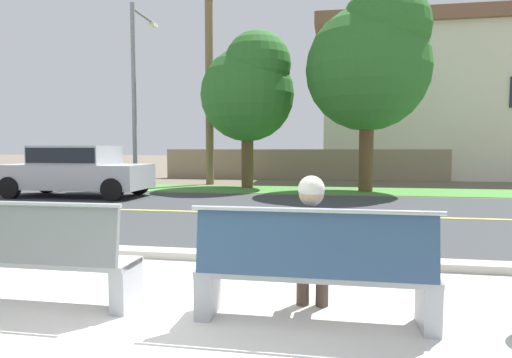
{
  "coord_description": "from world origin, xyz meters",
  "views": [
    {
      "loc": [
        1.46,
        -3.2,
        1.49
      ],
      "look_at": [
        0.29,
        3.48,
        1.0
      ],
      "focal_mm": 30.91,
      "sensor_mm": 36.0,
      "label": 1
    }
  ],
  "objects_px": {
    "bench_left": "(30,258)",
    "streetlamp": "(136,84)",
    "shade_tree_left": "(372,59)",
    "shade_tree_far_left": "(250,88)",
    "car_silver_near": "(76,169)",
    "bench_right": "(313,271)",
    "seated_person_blue": "(311,241)"
  },
  "relations": [
    {
      "from": "bench_left",
      "to": "shade_tree_left",
      "type": "distance_m",
      "value": 12.77
    },
    {
      "from": "streetlamp",
      "to": "bench_left",
      "type": "bearing_deg",
      "value": -69.69
    },
    {
      "from": "shade_tree_far_left",
      "to": "shade_tree_left",
      "type": "xyz_separation_m",
      "value": [
        4.22,
        -0.77,
        0.72
      ]
    },
    {
      "from": "bench_left",
      "to": "shade_tree_far_left",
      "type": "bearing_deg",
      "value": 91.06
    },
    {
      "from": "bench_left",
      "to": "bench_right",
      "type": "xyz_separation_m",
      "value": [
        2.63,
        0.0,
        0.0
      ]
    },
    {
      "from": "bench_right",
      "to": "car_silver_near",
      "type": "bearing_deg",
      "value": 131.33
    },
    {
      "from": "shade_tree_left",
      "to": "shade_tree_far_left",
      "type": "bearing_deg",
      "value": 169.65
    },
    {
      "from": "seated_person_blue",
      "to": "bench_left",
      "type": "bearing_deg",
      "value": -176.2
    },
    {
      "from": "bench_left",
      "to": "streetlamp",
      "type": "bearing_deg",
      "value": 110.31
    },
    {
      "from": "seated_person_blue",
      "to": "streetlamp",
      "type": "relative_size",
      "value": 0.19
    },
    {
      "from": "car_silver_near",
      "to": "shade_tree_far_left",
      "type": "distance_m",
      "value": 6.58
    },
    {
      "from": "bench_left",
      "to": "seated_person_blue",
      "type": "distance_m",
      "value": 2.61
    },
    {
      "from": "bench_right",
      "to": "streetlamp",
      "type": "distance_m",
      "value": 13.78
    },
    {
      "from": "car_silver_near",
      "to": "streetlamp",
      "type": "distance_m",
      "value": 4.22
    },
    {
      "from": "seated_person_blue",
      "to": "shade_tree_left",
      "type": "bearing_deg",
      "value": 82.98
    },
    {
      "from": "bench_right",
      "to": "streetlamp",
      "type": "xyz_separation_m",
      "value": [
        -6.87,
        11.47,
        3.32
      ]
    },
    {
      "from": "seated_person_blue",
      "to": "streetlamp",
      "type": "distance_m",
      "value": 13.57
    },
    {
      "from": "bench_left",
      "to": "car_silver_near",
      "type": "relative_size",
      "value": 0.46
    },
    {
      "from": "streetlamp",
      "to": "shade_tree_left",
      "type": "distance_m",
      "value": 8.26
    },
    {
      "from": "car_silver_near",
      "to": "bench_left",
      "type": "bearing_deg",
      "value": -60.31
    },
    {
      "from": "bench_left",
      "to": "seated_person_blue",
      "type": "relative_size",
      "value": 1.59
    },
    {
      "from": "bench_right",
      "to": "seated_person_blue",
      "type": "relative_size",
      "value": 1.59
    },
    {
      "from": "seated_person_blue",
      "to": "streetlamp",
      "type": "bearing_deg",
      "value": 121.21
    },
    {
      "from": "car_silver_near",
      "to": "shade_tree_far_left",
      "type": "xyz_separation_m",
      "value": [
        4.62,
        3.76,
        2.8
      ]
    },
    {
      "from": "bench_right",
      "to": "streetlamp",
      "type": "bearing_deg",
      "value": 120.92
    },
    {
      "from": "bench_left",
      "to": "streetlamp",
      "type": "xyz_separation_m",
      "value": [
        -4.25,
        11.47,
        3.32
      ]
    },
    {
      "from": "streetlamp",
      "to": "shade_tree_left",
      "type": "xyz_separation_m",
      "value": [
        8.24,
        0.01,
        0.59
      ]
    },
    {
      "from": "bench_left",
      "to": "car_silver_near",
      "type": "height_order",
      "value": "car_silver_near"
    },
    {
      "from": "streetlamp",
      "to": "shade_tree_left",
      "type": "bearing_deg",
      "value": 0.07
    },
    {
      "from": "bench_right",
      "to": "shade_tree_far_left",
      "type": "relative_size",
      "value": 0.35
    },
    {
      "from": "streetlamp",
      "to": "shade_tree_far_left",
      "type": "relative_size",
      "value": 1.17
    },
    {
      "from": "bench_right",
      "to": "shade_tree_left",
      "type": "relative_size",
      "value": 0.3
    }
  ]
}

